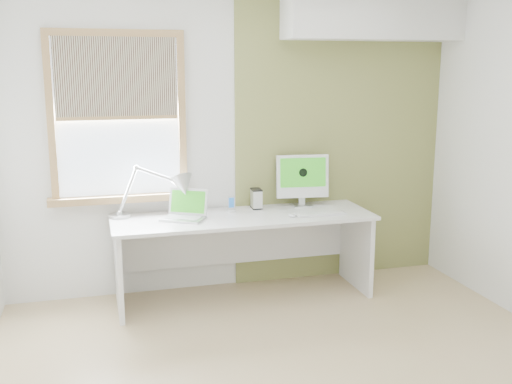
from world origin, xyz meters
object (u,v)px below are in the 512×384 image
object	(u,v)px
desk_lamp	(171,189)
laptop	(185,211)
desk	(242,236)
external_drive	(256,199)
imac	(302,177)

from	to	relation	value
desk_lamp	laptop	xyz separation A→B (m)	(0.10, -0.11, -0.17)
desk	laptop	size ratio (longest dim) A/B	5.13
external_drive	desk	bearing A→B (deg)	-136.19
desk_lamp	external_drive	xyz separation A→B (m)	(0.76, 0.08, -0.14)
desk_lamp	desk	bearing A→B (deg)	-8.96
laptop	external_drive	size ratio (longest dim) A/B	2.43
desk	desk_lamp	size ratio (longest dim) A/B	2.89
desk	external_drive	xyz separation A→B (m)	(0.18, 0.17, 0.28)
desk_lamp	external_drive	size ratio (longest dim) A/B	4.32
desk	imac	bearing A→B (deg)	15.31
desk_lamp	laptop	world-z (taller)	desk_lamp
laptop	imac	distance (m)	1.13
desk	external_drive	distance (m)	0.37
desk_lamp	external_drive	bearing A→B (deg)	5.75
laptop	external_drive	xyz separation A→B (m)	(0.66, 0.19, 0.03)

